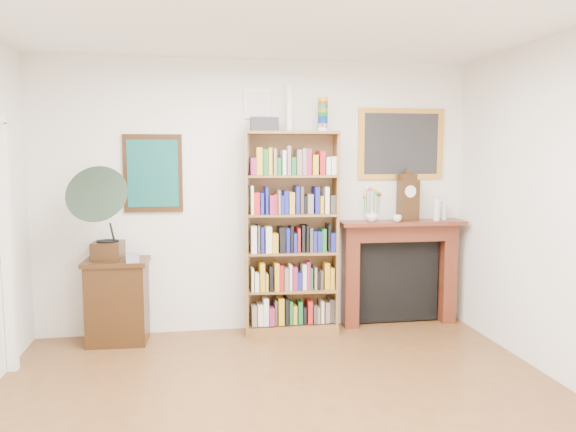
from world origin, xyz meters
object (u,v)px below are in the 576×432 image
at_px(gramophone, 104,208).
at_px(mantel_clock, 408,198).
at_px(fireplace, 399,263).
at_px(teacup, 397,218).
at_px(cd_stack, 132,258).
at_px(flower_vase, 372,215).
at_px(side_cabinet, 118,301).
at_px(bottle_right, 444,210).
at_px(bookshelf, 292,221).
at_px(bottle_left, 437,209).

relative_size(gramophone, mantel_clock, 1.82).
relative_size(fireplace, mantel_clock, 2.70).
bearing_deg(gramophone, teacup, 8.42).
bearing_deg(cd_stack, flower_vase, 5.46).
relative_size(side_cabinet, flower_vase, 5.99).
height_order(fireplace, flower_vase, flower_vase).
relative_size(mantel_clock, teacup, 5.34).
bearing_deg(mantel_clock, teacup, -151.21).
bearing_deg(cd_stack, bottle_right, 4.68).
relative_size(bookshelf, flower_vase, 17.27).
distance_m(gramophone, cd_stack, 0.54).
bearing_deg(bottle_left, fireplace, 169.03).
relative_size(side_cabinet, mantel_clock, 1.65).
xyz_separation_m(side_cabinet, bottle_right, (3.42, 0.11, 0.82)).
bearing_deg(cd_stack, fireplace, 6.14).
relative_size(teacup, bottle_left, 0.39).
bearing_deg(side_cabinet, bottle_right, 4.47).
bearing_deg(flower_vase, cd_stack, -174.54).
bearing_deg(teacup, mantel_clock, 34.37).
bearing_deg(bottle_left, cd_stack, -175.93).
bearing_deg(bottle_left, side_cabinet, -178.85).
bearing_deg(teacup, bottle_right, 9.91).
bearing_deg(cd_stack, side_cabinet, 137.11).
xyz_separation_m(fireplace, teacup, (-0.08, -0.13, 0.51)).
bearing_deg(fireplace, side_cabinet, -176.31).
height_order(bookshelf, gramophone, bookshelf).
relative_size(fireplace, flower_vase, 9.79).
bearing_deg(side_cabinet, bottle_left, 3.80).
bearing_deg(fireplace, flower_vase, -168.10).
distance_m(side_cabinet, bottle_right, 3.51).
height_order(side_cabinet, flower_vase, flower_vase).
xyz_separation_m(side_cabinet, bottle_left, (3.31, 0.07, 0.84)).
bearing_deg(flower_vase, side_cabinet, -178.34).
height_order(mantel_clock, flower_vase, mantel_clock).
bearing_deg(fireplace, bookshelf, -174.70).
bearing_deg(bottle_right, cd_stack, -175.32).
relative_size(cd_stack, teacup, 1.28).
bearing_deg(mantel_clock, side_cabinet, 176.69).
relative_size(gramophone, bottle_right, 4.55).
relative_size(gramophone, bottle_left, 3.79).
distance_m(fireplace, flower_vase, 0.64).
xyz_separation_m(flower_vase, bottle_left, (0.72, -0.01, 0.05)).
xyz_separation_m(side_cabinet, fireplace, (2.93, 0.14, 0.25)).
bearing_deg(bottle_right, side_cabinet, -178.17).
bearing_deg(bottle_right, bookshelf, -177.97).
distance_m(cd_stack, teacup, 2.70).
relative_size(gramophone, cd_stack, 7.58).
relative_size(fireplace, gramophone, 1.48).
bearing_deg(flower_vase, gramophone, -176.16).
relative_size(fireplace, teacup, 14.43).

